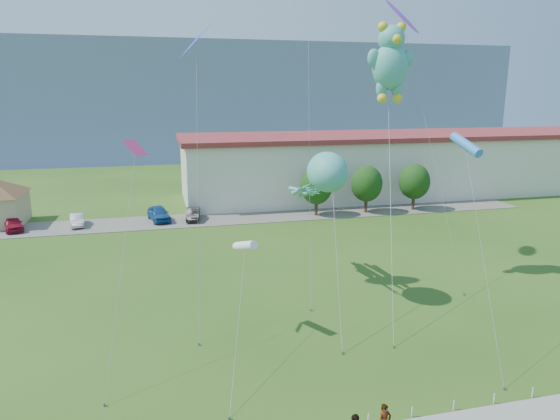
{
  "coord_description": "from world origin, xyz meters",
  "views": [
    {
      "loc": [
        -6.87,
        -18.1,
        13.45
      ],
      "look_at": [
        -0.51,
        8.0,
        7.15
      ],
      "focal_mm": 32.0,
      "sensor_mm": 36.0,
      "label": 1
    }
  ],
  "objects_px": {
    "parked_car_silver": "(77,220)",
    "parked_car_blue": "(159,213)",
    "warehouse": "(405,163)",
    "parked_car_red": "(13,223)",
    "parked_car_black": "(193,214)",
    "octopus_kite": "(322,180)",
    "teddy_bear_kite": "(390,61)"
  },
  "relations": [
    {
      "from": "parked_car_silver",
      "to": "parked_car_blue",
      "type": "distance_m",
      "value": 8.27
    },
    {
      "from": "warehouse",
      "to": "parked_car_blue",
      "type": "height_order",
      "value": "warehouse"
    },
    {
      "from": "warehouse",
      "to": "parked_car_silver",
      "type": "xyz_separation_m",
      "value": [
        -41.49,
        -8.55,
        -3.45
      ]
    },
    {
      "from": "parked_car_silver",
      "to": "octopus_kite",
      "type": "bearing_deg",
      "value": -60.49
    },
    {
      "from": "octopus_kite",
      "to": "warehouse",
      "type": "bearing_deg",
      "value": 54.44
    },
    {
      "from": "warehouse",
      "to": "teddy_bear_kite",
      "type": "distance_m",
      "value": 35.98
    },
    {
      "from": "parked_car_red",
      "to": "warehouse",
      "type": "bearing_deg",
      "value": -8.82
    },
    {
      "from": "parked_car_black",
      "to": "parked_car_red",
      "type": "bearing_deg",
      "value": -174.04
    },
    {
      "from": "parked_car_red",
      "to": "octopus_kite",
      "type": "relative_size",
      "value": 0.32
    },
    {
      "from": "parked_car_silver",
      "to": "parked_car_blue",
      "type": "bearing_deg",
      "value": -8.13
    },
    {
      "from": "warehouse",
      "to": "octopus_kite",
      "type": "height_order",
      "value": "octopus_kite"
    },
    {
      "from": "teddy_bear_kite",
      "to": "octopus_kite",
      "type": "bearing_deg",
      "value": -157.74
    },
    {
      "from": "parked_car_red",
      "to": "octopus_kite",
      "type": "distance_m",
      "value": 34.48
    },
    {
      "from": "parked_car_black",
      "to": "octopus_kite",
      "type": "height_order",
      "value": "octopus_kite"
    },
    {
      "from": "teddy_bear_kite",
      "to": "parked_car_silver",
      "type": "bearing_deg",
      "value": 139.32
    },
    {
      "from": "parked_car_red",
      "to": "parked_car_black",
      "type": "distance_m",
      "value": 17.83
    },
    {
      "from": "parked_car_red",
      "to": "parked_car_silver",
      "type": "relative_size",
      "value": 1.1
    },
    {
      "from": "warehouse",
      "to": "parked_car_red",
      "type": "height_order",
      "value": "warehouse"
    },
    {
      "from": "parked_car_red",
      "to": "parked_car_silver",
      "type": "distance_m",
      "value": 5.98
    },
    {
      "from": "parked_car_red",
      "to": "octopus_kite",
      "type": "bearing_deg",
      "value": -62.1
    },
    {
      "from": "parked_car_red",
      "to": "parked_car_black",
      "type": "xyz_separation_m",
      "value": [
        17.83,
        -0.07,
        -0.05
      ]
    },
    {
      "from": "parked_car_red",
      "to": "parked_car_silver",
      "type": "xyz_separation_m",
      "value": [
        5.97,
        0.31,
        -0.09
      ]
    },
    {
      "from": "warehouse",
      "to": "parked_car_black",
      "type": "bearing_deg",
      "value": -163.22
    },
    {
      "from": "parked_car_black",
      "to": "teddy_bear_kite",
      "type": "height_order",
      "value": "teddy_bear_kite"
    },
    {
      "from": "parked_car_blue",
      "to": "octopus_kite",
      "type": "relative_size",
      "value": 0.36
    },
    {
      "from": "parked_car_black",
      "to": "teddy_bear_kite",
      "type": "bearing_deg",
      "value": -52.53
    },
    {
      "from": "parked_car_blue",
      "to": "teddy_bear_kite",
      "type": "xyz_separation_m",
      "value": [
        16.06,
        -21.12,
        14.77
      ]
    },
    {
      "from": "parked_car_black",
      "to": "octopus_kite",
      "type": "distance_m",
      "value": 24.92
    },
    {
      "from": "warehouse",
      "to": "parked_car_red",
      "type": "bearing_deg",
      "value": -169.42
    },
    {
      "from": "parked_car_silver",
      "to": "teddy_bear_kite",
      "type": "distance_m",
      "value": 35.39
    },
    {
      "from": "warehouse",
      "to": "parked_car_black",
      "type": "distance_m",
      "value": 31.14
    },
    {
      "from": "parked_car_blue",
      "to": "octopus_kite",
      "type": "bearing_deg",
      "value": -78.42
    }
  ]
}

